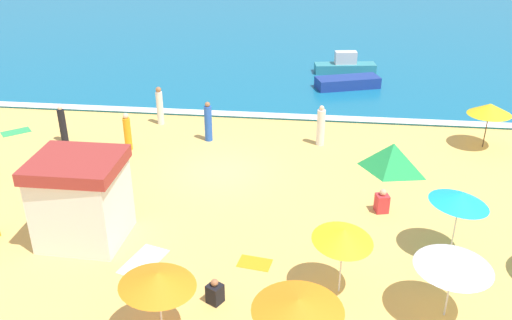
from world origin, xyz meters
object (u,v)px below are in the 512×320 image
at_px(beachgoer_6, 160,106).
at_px(beachgoer_7, 127,132).
at_px(beach_umbrella_4, 298,305).
at_px(beachgoer_0, 382,202).
at_px(lifeguard_cabana, 81,199).
at_px(beach_tent, 392,158).
at_px(beach_umbrella_5, 454,261).
at_px(small_boat_0, 345,66).
at_px(small_boat_1, 348,82).
at_px(beach_umbrella_6, 158,279).
at_px(beachgoer_5, 63,125).
at_px(beach_umbrella_1, 460,198).
at_px(beachgoer_3, 208,122).
at_px(beachgoer_8, 215,293).
at_px(beach_umbrella_9, 343,235).
at_px(beach_umbrella_7, 490,109).
at_px(beachgoer_1, 321,127).

relative_size(beachgoer_6, beachgoer_7, 1.11).
bearing_deg(beach_umbrella_4, beachgoer_0, 70.11).
xyz_separation_m(lifeguard_cabana, beach_tent, (10.64, 6.11, -0.87)).
distance_m(beach_umbrella_4, beachgoer_0, 8.13).
relative_size(lifeguard_cabana, beach_tent, 1.17).
relative_size(beach_umbrella_5, beachgoer_0, 3.20).
distance_m(beach_umbrella_5, small_boat_0, 22.15).
height_order(beach_umbrella_5, beachgoer_7, beach_umbrella_5).
bearing_deg(small_boat_1, beach_umbrella_6, -104.70).
distance_m(beachgoer_0, beachgoer_7, 11.58).
bearing_deg(beachgoer_5, beach_umbrella_4, -46.95).
height_order(beach_umbrella_1, beachgoer_7, beach_umbrella_1).
bearing_deg(small_boat_1, beach_umbrella_1, -80.10).
distance_m(beachgoer_3, beachgoer_5, 6.66).
bearing_deg(beachgoer_5, beachgoer_6, 34.57).
height_order(beach_umbrella_1, beach_umbrella_6, beach_umbrella_1).
distance_m(beachgoer_6, beachgoer_8, 13.75).
bearing_deg(beach_tent, beachgoer_7, 175.68).
relative_size(beach_umbrella_9, beachgoer_7, 1.41).
bearing_deg(beach_umbrella_9, beach_tent, 73.88).
bearing_deg(small_boat_0, beachgoer_3, -120.52).
relative_size(beachgoer_7, small_boat_0, 0.45).
bearing_deg(beach_umbrella_4, lifeguard_cabana, 147.23).
bearing_deg(beach_umbrella_6, beachgoer_0, 48.40).
bearing_deg(beachgoer_0, beachgoer_3, 143.42).
height_order(small_boat_0, small_boat_1, small_boat_0).
xyz_separation_m(beach_umbrella_6, beachgoer_7, (-4.59, 11.12, -1.01)).
height_order(beachgoer_0, small_boat_1, beachgoer_0).
bearing_deg(beach_umbrella_5, small_boat_1, 96.15).
height_order(lifeguard_cabana, beach_umbrella_1, lifeguard_cabana).
relative_size(beach_umbrella_1, beach_umbrella_9, 0.93).
distance_m(lifeguard_cabana, beachgoer_7, 7.07).
relative_size(beach_umbrella_9, beachgoer_6, 1.28).
distance_m(beach_umbrella_4, beach_tent, 11.36).
bearing_deg(beach_umbrella_6, beachgoer_7, 112.44).
height_order(beach_umbrella_1, small_boat_1, beach_umbrella_1).
height_order(lifeguard_cabana, beach_umbrella_5, lifeguard_cabana).
bearing_deg(beach_umbrella_4, beach_umbrella_5, 28.86).
bearing_deg(beachgoer_6, beach_umbrella_5, -47.63).
height_order(beach_umbrella_5, beachgoer_3, beach_umbrella_5).
relative_size(beach_umbrella_7, beachgoer_7, 1.51).
bearing_deg(beachgoer_3, small_boat_0, 59.48).
relative_size(beach_umbrella_9, small_boat_1, 0.63).
xyz_separation_m(beach_umbrella_7, beachgoer_1, (-7.36, -0.61, -0.94)).
xyz_separation_m(beach_umbrella_9, small_boat_0, (0.75, 21.35, -1.43)).
relative_size(beach_umbrella_4, beachgoer_7, 1.77).
bearing_deg(beachgoer_7, beachgoer_8, -59.38).
height_order(beach_tent, small_boat_1, beach_tent).
height_order(beach_umbrella_1, beachgoer_3, beach_umbrella_1).
height_order(beach_umbrella_5, beachgoer_5, beach_umbrella_5).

